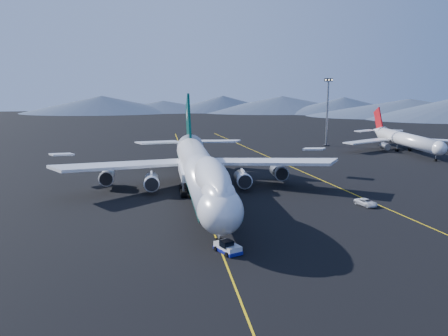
{
  "coord_description": "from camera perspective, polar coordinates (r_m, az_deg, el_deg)",
  "views": [
    {
      "loc": [
        -8.85,
        -94.04,
        24.17
      ],
      "look_at": [
        4.67,
        1.06,
        6.0
      ],
      "focal_mm": 40.0,
      "sensor_mm": 36.0,
      "label": 1
    }
  ],
  "objects": [
    {
      "name": "ground",
      "position": [
        97.5,
        -2.64,
        -3.65
      ],
      "size": [
        500.0,
        500.0,
        0.0
      ],
      "primitive_type": "plane",
      "color": "black",
      "rests_on": "ground"
    },
    {
      "name": "taxiway_line_main",
      "position": [
        97.5,
        -2.64,
        -3.65
      ],
      "size": [
        0.25,
        220.0,
        0.01
      ],
      "primitive_type": "cube",
      "color": "yellow",
      "rests_on": "ground"
    },
    {
      "name": "taxiway_line_side",
      "position": [
        113.66,
        12.1,
        -1.8
      ],
      "size": [
        28.08,
        198.09,
        0.01
      ],
      "primitive_type": "cube",
      "rotation": [
        0.0,
        0.0,
        0.14
      ],
      "color": "yellow",
      "rests_on": "ground"
    },
    {
      "name": "boeing_747",
      "position": [
        96.26,
        -2.67,
        -0.29
      ],
      "size": [
        59.62,
        72.43,
        19.37
      ],
      "color": "silver",
      "rests_on": "ground"
    },
    {
      "name": "pushback_tug",
      "position": [
        69.4,
        0.43,
        -9.15
      ],
      "size": [
        3.77,
        4.81,
        1.87
      ],
      "rotation": [
        0.0,
        0.0,
        0.44
      ],
      "color": "silver",
      "rests_on": "ground"
    },
    {
      "name": "second_jet",
      "position": [
        166.96,
        19.95,
        3.09
      ],
      "size": [
        39.89,
        45.06,
        12.82
      ],
      "rotation": [
        0.0,
        0.0,
        -0.19
      ],
      "color": "silver",
      "rests_on": "ground"
    },
    {
      "name": "service_van",
      "position": [
        96.61,
        15.93,
        -3.8
      ],
      "size": [
        3.66,
        5.15,
        1.3
      ],
      "primitive_type": "imported",
      "rotation": [
        0.0,
        0.0,
        0.35
      ],
      "color": "silver",
      "rests_on": "ground"
    },
    {
      "name": "floodlight_mast",
      "position": [
        172.79,
        11.72,
        6.29
      ],
      "size": [
        2.81,
        2.11,
        22.73
      ],
      "rotation": [
        0.0,
        0.0,
        -0.24
      ],
      "color": "black",
      "rests_on": "ground"
    }
  ]
}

